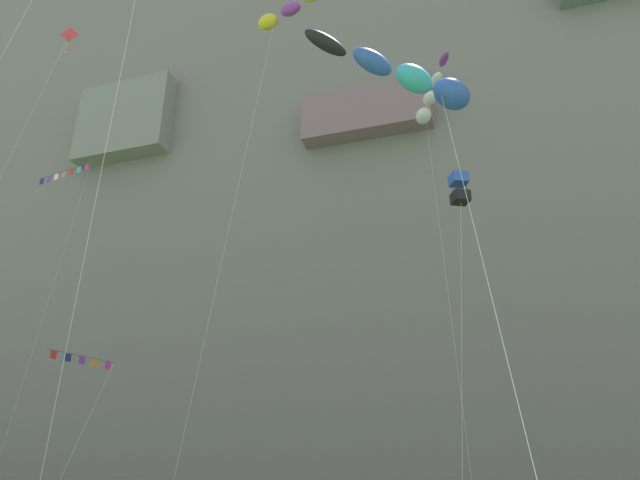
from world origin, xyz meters
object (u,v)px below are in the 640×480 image
Objects in this scene: kite_windsock_upper_left at (288,11)px; kite_banner_near_cliff at (81,369)px; kite_windsock_far_left at (418,80)px; kite_banner_high_left at (62,183)px; kite_windsock_low_center at (429,100)px; kite_diamond_far_right at (57,60)px; kite_box_mid_center at (459,189)px.

kite_banner_near_cliff is at bearing 160.27° from kite_windsock_upper_left.
kite_banner_high_left is (-32.87, 20.32, 12.43)m from kite_windsock_far_left.
kite_windsock_upper_left is (-6.77, 6.50, 10.92)m from kite_windsock_far_left.
kite_windsock_low_center reaches higher than kite_banner_near_cliff.
kite_windsock_low_center is at bearing -4.81° from kite_banner_high_left.
kite_banner_high_left reaches higher than kite_windsock_upper_left.
kite_diamond_far_right reaches higher than kite_banner_near_cliff.
kite_windsock_upper_left is at bearing -27.90° from kite_banner_high_left.
kite_windsock_far_left is 1.68× the size of kite_banner_near_cliff.
kite_windsock_far_left is 0.92× the size of kite_box_mid_center.
kite_windsock_low_center reaches higher than kite_windsock_far_left.
kite_diamond_far_right is (-25.09, -0.13, 13.69)m from kite_box_mid_center.
kite_diamond_far_right is at bearing 158.79° from kite_windsock_far_left.
kite_windsock_far_left is at bearing -43.87° from kite_windsock_upper_left.
kite_windsock_low_center is 31.99m from kite_banner_high_left.
kite_banner_high_left reaches higher than kite_box_mid_center.
kite_windsock_low_center is at bearing 19.04° from kite_diamond_far_right.
kite_windsock_upper_left is at bearing -9.64° from kite_diamond_far_right.
kite_box_mid_center is 21.71m from kite_banner_near_cliff.
kite_windsock_far_left is at bearing -21.21° from kite_diamond_far_right.
kite_box_mid_center is 0.48× the size of kite_diamond_far_right.
kite_windsock_upper_left is 3.00× the size of kite_banner_near_cliff.
kite_box_mid_center is at bearing 0.30° from kite_diamond_far_right.
kite_banner_high_left is 3.28× the size of kite_banner_near_cliff.
kite_diamond_far_right reaches higher than kite_windsock_far_left.
kite_banner_high_left is at bearing 144.81° from kite_banner_near_cliff.
kite_windsock_upper_left is 29.58m from kite_banner_high_left.
kite_banner_near_cliff is at bearing 20.99° from kite_diamond_far_right.
kite_diamond_far_right is 3.82× the size of kite_banner_near_cliff.
kite_banner_near_cliff is (4.52, 1.73, -20.43)m from kite_diamond_far_right.
kite_windsock_far_left is 0.51× the size of kite_banner_high_left.
kite_banner_high_left is 0.86× the size of kite_diamond_far_right.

